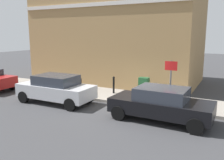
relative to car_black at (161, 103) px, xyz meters
The scene contains 9 objects.
ground 1.93m from the car_black, 62.87° to the left, with size 80.00×80.00×0.00m, color #38383A.
sidewalk 8.05m from the car_black, 70.82° to the left, with size 2.75×30.00×0.15m, color gray.
corner_building 10.01m from the car_black, 36.88° to the left, with size 7.10×12.11×8.46m.
car_black is the anchor object (origin of this frame).
car_silver 5.84m from the car_black, 89.42° to the left, with size 1.90×4.24×1.53m.
utility_cabinet 3.31m from the car_black, 32.67° to the left, with size 0.46×0.61×1.15m.
bollard_near_cabinet 4.73m from the car_black, 52.47° to the left, with size 0.14×0.14×1.04m.
bollard_far_kerb 5.44m from the car_black, 73.85° to the left, with size 0.14×0.14×1.04m.
street_sign 1.88m from the car_black, ahead, with size 0.08×0.60×2.30m.
Camera 1 is at (-10.59, -4.25, 3.68)m, focal length 38.33 mm.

